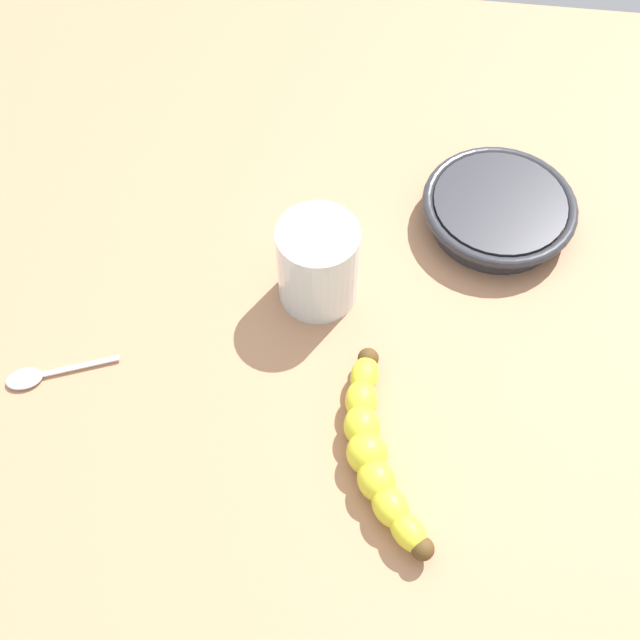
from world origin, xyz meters
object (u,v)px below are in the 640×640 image
smoothie_glass (318,266)px  ceramic_bowl (498,210)px  teaspoon (31,377)px  banana (375,452)px

smoothie_glass → ceramic_bowl: (11.86, -18.54, -2.46)cm
ceramic_bowl → smoothie_glass: bearing=122.6°
ceramic_bowl → teaspoon: 52.25cm
ceramic_bowl → teaspoon: (-25.92, 45.33, -1.80)cm
smoothie_glass → ceramic_bowl: smoothie_glass is taller
banana → smoothie_glass: 19.97cm
banana → ceramic_bowl: 32.04cm
banana → smoothie_glass: size_ratio=2.03×
banana → ceramic_bowl: banana is taller
banana → teaspoon: banana is taller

